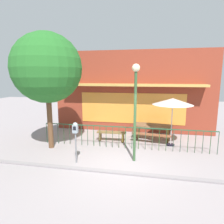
{
  "coord_description": "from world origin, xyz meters",
  "views": [
    {
      "loc": [
        1.02,
        -6.45,
        3.13
      ],
      "look_at": [
        -0.68,
        2.2,
        1.52
      ],
      "focal_mm": 31.76,
      "sensor_mm": 36.0,
      "label": 1
    }
  ],
  "objects_px": {
    "picnic_table_left": "(153,128)",
    "street_tree": "(47,68)",
    "parking_meter_near": "(75,132)",
    "patio_umbrella": "(173,102)",
    "street_lamp": "(135,98)",
    "patio_bench": "(111,134)"
  },
  "relations": [
    {
      "from": "picnic_table_left",
      "to": "patio_umbrella",
      "type": "xyz_separation_m",
      "value": [
        0.8,
        -0.59,
        1.39
      ]
    },
    {
      "from": "patio_umbrella",
      "to": "street_lamp",
      "type": "bearing_deg",
      "value": -126.66
    },
    {
      "from": "patio_umbrella",
      "to": "street_tree",
      "type": "xyz_separation_m",
      "value": [
        -5.23,
        -1.32,
        1.44
      ]
    },
    {
      "from": "street_tree",
      "to": "street_lamp",
      "type": "height_order",
      "value": "street_tree"
    },
    {
      "from": "patio_umbrella",
      "to": "street_tree",
      "type": "distance_m",
      "value": 5.58
    },
    {
      "from": "patio_umbrella",
      "to": "parking_meter_near",
      "type": "relative_size",
      "value": 1.43
    },
    {
      "from": "street_tree",
      "to": "patio_bench",
      "type": "bearing_deg",
      "value": 28.58
    },
    {
      "from": "parking_meter_near",
      "to": "street_tree",
      "type": "relative_size",
      "value": 0.31
    },
    {
      "from": "street_tree",
      "to": "picnic_table_left",
      "type": "bearing_deg",
      "value": 23.39
    },
    {
      "from": "patio_umbrella",
      "to": "patio_bench",
      "type": "bearing_deg",
      "value": 179.67
    },
    {
      "from": "patio_umbrella",
      "to": "street_lamp",
      "type": "height_order",
      "value": "street_lamp"
    },
    {
      "from": "picnic_table_left",
      "to": "patio_bench",
      "type": "bearing_deg",
      "value": -163.73
    },
    {
      "from": "picnic_table_left",
      "to": "street_tree",
      "type": "height_order",
      "value": "street_tree"
    },
    {
      "from": "picnic_table_left",
      "to": "patio_bench",
      "type": "xyz_separation_m",
      "value": [
        -1.96,
        -0.57,
        -0.26
      ]
    },
    {
      "from": "patio_bench",
      "to": "parking_meter_near",
      "type": "height_order",
      "value": "parking_meter_near"
    },
    {
      "from": "street_tree",
      "to": "parking_meter_near",
      "type": "bearing_deg",
      "value": -37.35
    },
    {
      "from": "street_tree",
      "to": "street_lamp",
      "type": "bearing_deg",
      "value": -10.43
    },
    {
      "from": "patio_bench",
      "to": "street_tree",
      "type": "xyz_separation_m",
      "value": [
        -2.46,
        -1.34,
        3.09
      ]
    },
    {
      "from": "street_lamp",
      "to": "patio_bench",
      "type": "bearing_deg",
      "value": 122.07
    },
    {
      "from": "picnic_table_left",
      "to": "parking_meter_near",
      "type": "xyz_separation_m",
      "value": [
        -2.76,
        -3.19,
        0.56
      ]
    },
    {
      "from": "picnic_table_left",
      "to": "parking_meter_near",
      "type": "bearing_deg",
      "value": -130.86
    },
    {
      "from": "patio_umbrella",
      "to": "street_tree",
      "type": "relative_size",
      "value": 0.44
    }
  ]
}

